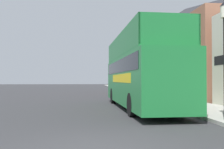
# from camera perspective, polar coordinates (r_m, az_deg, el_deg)

# --- Properties ---
(ground_plane) EXTENTS (144.00, 144.00, 0.00)m
(ground_plane) POSITION_cam_1_polar(r_m,az_deg,el_deg) (27.13, -5.01, -4.63)
(ground_plane) COLOR #333335
(sidewalk) EXTENTS (3.06, 108.00, 0.14)m
(sidewalk) POSITION_cam_1_polar(r_m,az_deg,el_deg) (24.93, 9.40, -4.77)
(sidewalk) COLOR #ADAAA3
(sidewalk) RESTS_ON ground_plane
(brick_terrace_rear) EXTENTS (6.00, 22.91, 9.58)m
(brick_terrace_rear) POSITION_cam_1_polar(r_m,az_deg,el_deg) (30.38, 15.71, 4.83)
(brick_terrace_rear) COLOR #9E664C
(brick_terrace_rear) RESTS_ON ground_plane
(tour_bus) EXTENTS (2.80, 11.26, 4.20)m
(tour_bus) POSITION_cam_1_polar(r_m,az_deg,el_deg) (15.23, 5.92, -0.26)
(tour_bus) COLOR #1E7A38
(tour_bus) RESTS_ON ground_plane
(parked_car_ahead_of_bus) EXTENTS (1.80, 4.55, 1.40)m
(parked_car_ahead_of_bus) POSITION_cam_1_polar(r_m,az_deg,el_deg) (23.68, 3.65, -3.52)
(parked_car_ahead_of_bus) COLOR #9E9EA3
(parked_car_ahead_of_bus) RESTS_ON ground_plane
(lamp_post_second) EXTENTS (0.35, 0.35, 4.82)m
(lamp_post_second) POSITION_cam_1_polar(r_m,az_deg,el_deg) (18.83, 11.59, 4.37)
(lamp_post_second) COLOR black
(lamp_post_second) RESTS_ON sidewalk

